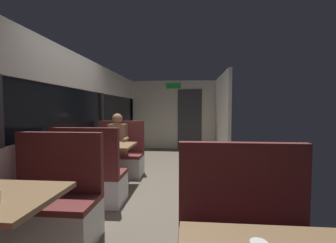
% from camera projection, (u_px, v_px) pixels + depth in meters
% --- Properties ---
extents(ground_plane, '(3.30, 9.20, 0.02)m').
position_uv_depth(ground_plane, '(157.00, 194.00, 3.64)').
color(ground_plane, '#665B4C').
extents(carriage_window_panel_left, '(0.09, 8.48, 2.30)m').
position_uv_depth(carriage_window_panel_left, '(68.00, 124.00, 3.71)').
color(carriage_window_panel_left, beige).
rests_on(carriage_window_panel_left, ground_plane).
extents(carriage_end_bulkhead, '(2.90, 0.11, 2.30)m').
position_uv_depth(carriage_end_bulkhead, '(175.00, 115.00, 7.75)').
color(carriage_end_bulkhead, beige).
rests_on(carriage_end_bulkhead, ground_plane).
extents(carriage_aisle_panel_right, '(0.08, 2.40, 2.30)m').
position_uv_depth(carriage_aisle_panel_right, '(222.00, 116.00, 6.44)').
color(carriage_aisle_panel_right, beige).
rests_on(carriage_aisle_panel_right, ground_plane).
extents(bench_near_window_facing_entry, '(0.95, 0.50, 1.10)m').
position_uv_depth(bench_near_window_facing_entry, '(51.00, 209.00, 2.32)').
color(bench_near_window_facing_entry, silver).
rests_on(bench_near_window_facing_entry, ground_plane).
extents(dining_table_mid_window, '(0.90, 0.70, 0.74)m').
position_uv_depth(dining_table_mid_window, '(107.00, 150.00, 3.92)').
color(dining_table_mid_window, '#9E9EA3').
rests_on(dining_table_mid_window, ground_plane).
extents(bench_mid_window_facing_end, '(0.95, 0.50, 1.10)m').
position_uv_depth(bench_mid_window_facing_end, '(90.00, 181.00, 3.24)').
color(bench_mid_window_facing_end, silver).
rests_on(bench_mid_window_facing_end, ground_plane).
extents(bench_mid_window_facing_entry, '(0.95, 0.50, 1.10)m').
position_uv_depth(bench_mid_window_facing_entry, '(119.00, 159.00, 4.63)').
color(bench_mid_window_facing_entry, silver).
rests_on(bench_mid_window_facing_entry, ground_plane).
extents(seated_passenger, '(0.47, 0.55, 1.26)m').
position_uv_depth(seated_passenger, '(118.00, 150.00, 4.55)').
color(seated_passenger, '#26262D').
rests_on(seated_passenger, ground_plane).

